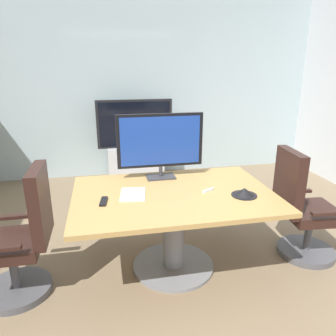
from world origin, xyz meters
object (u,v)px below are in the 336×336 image
(tv_monitor, at_px, (160,142))
(wall_display_unit, at_px, (136,153))
(conference_phone, at_px, (244,192))
(office_chair_left, at_px, (23,244))
(office_chair_right, at_px, (302,213))
(remote_control, at_px, (104,201))
(conference_table, at_px, (174,214))

(tv_monitor, bearing_deg, wall_display_unit, 90.92)
(tv_monitor, xyz_separation_m, conference_phone, (0.62, -0.61, -0.33))
(wall_display_unit, bearing_deg, office_chair_left, -114.44)
(office_chair_left, xyz_separation_m, tv_monitor, (1.23, 0.51, 0.66))
(office_chair_right, xyz_separation_m, wall_display_unit, (-1.35, 2.59, -0.01))
(tv_monitor, bearing_deg, remote_control, -138.29)
(conference_table, height_order, remote_control, remote_control)
(office_chair_left, xyz_separation_m, office_chair_right, (2.54, 0.04, 0.00))
(conference_table, height_order, office_chair_left, office_chair_left)
(office_chair_left, bearing_deg, wall_display_unit, 155.73)
(wall_display_unit, height_order, remote_control, wall_display_unit)
(office_chair_left, relative_size, office_chair_right, 1.00)
(conference_table, height_order, office_chair_right, office_chair_right)
(remote_control, bearing_deg, tv_monitor, 49.54)
(remote_control, bearing_deg, conference_table, 15.55)
(wall_display_unit, height_order, conference_phone, wall_display_unit)
(conference_table, bearing_deg, remote_control, -172.29)
(office_chair_right, xyz_separation_m, remote_control, (-1.88, -0.04, 0.31))
(office_chair_right, bearing_deg, tv_monitor, 75.90)
(office_chair_left, distance_m, tv_monitor, 1.49)
(conference_table, bearing_deg, office_chair_right, -2.08)
(conference_table, relative_size, office_chair_left, 1.61)
(office_chair_left, relative_size, tv_monitor, 1.30)
(tv_monitor, height_order, conference_phone, tv_monitor)
(tv_monitor, bearing_deg, office_chair_left, -157.33)
(remote_control, bearing_deg, wall_display_unit, 86.34)
(office_chair_right, relative_size, wall_display_unit, 0.83)
(conference_phone, bearing_deg, wall_display_unit, 103.55)
(office_chair_left, relative_size, conference_phone, 4.95)
(conference_table, relative_size, wall_display_unit, 1.34)
(conference_phone, bearing_deg, office_chair_right, 11.23)
(remote_control, bearing_deg, office_chair_right, 8.94)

